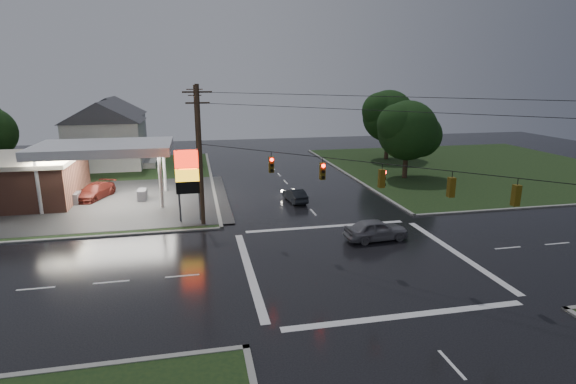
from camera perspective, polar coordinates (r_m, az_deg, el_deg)
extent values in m
plane|color=black|center=(29.55, 8.80, -8.64)|extent=(120.00, 120.00, 0.00)
cube|color=black|center=(55.03, -28.59, 0.60)|extent=(36.00, 36.00, 0.08)
cube|color=black|center=(63.71, 22.70, 2.91)|extent=(36.00, 36.00, 0.08)
cube|color=#2D2D2D|center=(45.96, -24.17, -1.26)|extent=(26.00, 18.00, 0.02)
cube|color=brown|center=(49.40, -31.86, 1.13)|extent=(12.00, 10.00, 4.00)
cube|color=beige|center=(49.04, -32.18, 3.51)|extent=(12.40, 10.40, 0.40)
cylinder|color=silver|center=(43.38, -29.15, 0.59)|extent=(0.30, 0.30, 5.00)
cylinder|color=silver|center=(41.47, -15.88, 1.32)|extent=(0.30, 0.30, 5.00)
cylinder|color=silver|center=(49.01, -27.17, 2.22)|extent=(0.30, 0.30, 5.00)
cylinder|color=silver|center=(47.33, -15.43, 2.92)|extent=(0.30, 0.30, 5.00)
cube|color=silver|center=(44.56, -22.32, 5.21)|extent=(12.00, 8.00, 0.80)
cube|color=white|center=(44.62, -22.27, 4.68)|extent=(11.40, 7.40, 0.04)
cube|color=#59595E|center=(46.08, -25.44, -0.76)|extent=(0.80, 1.60, 1.10)
cube|color=#59595E|center=(45.01, -18.01, -0.39)|extent=(0.80, 1.60, 1.10)
cylinder|color=#59595E|center=(36.88, -13.73, 0.68)|extent=(0.16, 0.16, 6.00)
cylinder|color=#59595E|center=(36.86, -11.24, 0.81)|extent=(0.16, 0.16, 6.00)
cube|color=#FA200D|center=(36.42, -12.67, 4.11)|extent=(2.00, 0.35, 1.40)
cube|color=yellow|center=(36.66, -12.56, 2.11)|extent=(2.00, 0.35, 1.00)
cube|color=black|center=(36.88, -12.48, 0.59)|extent=(2.00, 0.35, 1.00)
cylinder|color=#382619|center=(35.38, -11.09, 4.39)|extent=(0.32, 0.32, 11.00)
cube|color=#382619|center=(34.89, -11.48, 12.34)|extent=(2.20, 0.12, 0.12)
cube|color=#382619|center=(34.93, -11.41, 11.03)|extent=(1.80, 0.12, 0.12)
cylinder|color=#382619|center=(63.68, -11.59, 8.47)|extent=(0.32, 0.32, 10.50)
cube|color=#382619|center=(63.39, -11.81, 12.65)|extent=(2.20, 0.12, 0.12)
cube|color=#382619|center=(63.42, -11.77, 11.93)|extent=(1.80, 0.12, 0.12)
cube|color=#59470C|center=(31.12, -2.13, 3.50)|extent=(0.34, 0.34, 1.10)
cylinder|color=#FF0C07|center=(30.85, -2.08, 4.12)|extent=(0.22, 0.08, 0.22)
cube|color=#59470C|center=(29.02, 4.39, 2.67)|extent=(0.34, 0.34, 1.10)
cylinder|color=#FF0C07|center=(28.76, 4.52, 3.33)|extent=(0.22, 0.08, 0.22)
cube|color=#59470C|center=(27.36, 11.81, 1.69)|extent=(0.34, 0.34, 1.10)
cylinder|color=#FF0C07|center=(27.36, 12.23, 2.48)|extent=(0.08, 0.22, 0.22)
cube|color=#59470C|center=(26.22, 20.01, 0.57)|extent=(0.34, 0.34, 1.10)
cylinder|color=#FF0C07|center=(26.31, 19.85, 1.48)|extent=(0.22, 0.08, 0.22)
cube|color=#59470C|center=(25.73, 26.98, -0.39)|extent=(0.34, 0.34, 1.10)
cylinder|color=#FF0C07|center=(25.80, 26.80, 0.54)|extent=(0.22, 0.08, 0.22)
cube|color=silver|center=(62.94, -22.03, 5.58)|extent=(9.00, 8.00, 6.00)
cube|color=gray|center=(62.63, -17.03, 3.55)|extent=(1.60, 4.80, 0.80)
cube|color=silver|center=(74.84, -21.27, 6.89)|extent=(9.00, 8.00, 6.00)
cube|color=gray|center=(74.51, -17.05, 5.19)|extent=(1.60, 4.80, 0.80)
cylinder|color=black|center=(53.81, 14.72, 4.32)|extent=(0.56, 0.56, 5.04)
sphere|color=black|center=(53.39, 14.93, 7.55)|extent=(6.80, 6.80, 6.80)
sphere|color=black|center=(54.51, 16.36, 6.92)|extent=(5.10, 5.10, 5.10)
sphere|color=black|center=(52.36, 13.83, 8.29)|extent=(4.76, 4.76, 4.76)
cylinder|color=black|center=(65.76, 12.46, 6.45)|extent=(0.56, 0.56, 5.60)
sphere|color=black|center=(65.40, 12.62, 9.40)|extent=(7.20, 7.20, 7.20)
sphere|color=black|center=(66.49, 13.91, 8.80)|extent=(5.40, 5.40, 5.40)
sphere|color=black|center=(64.39, 11.62, 10.09)|extent=(5.04, 5.04, 5.04)
imported|color=black|center=(42.50, 0.89, -0.41)|extent=(1.79, 3.97, 1.26)
imported|color=slate|center=(33.16, 11.12, -4.70)|extent=(4.74, 2.20, 1.57)
imported|color=#4F1712|center=(47.34, -23.34, 0.08)|extent=(3.81, 5.54, 1.49)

